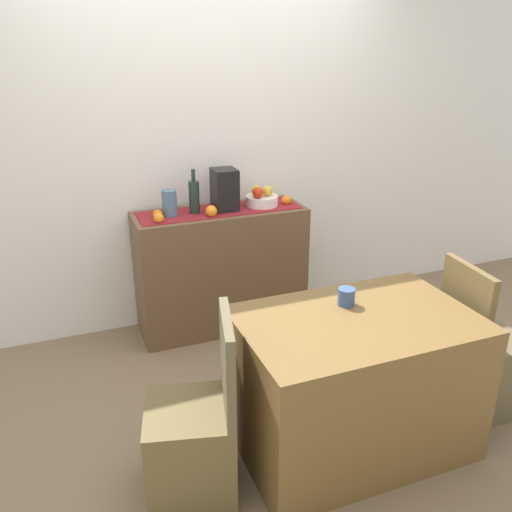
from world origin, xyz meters
TOP-DOWN VIEW (x-y plane):
  - ground_plane at (0.00, 0.00)m, footprint 6.40×6.40m
  - room_wall_rear at (0.00, 1.18)m, footprint 6.40×0.06m
  - sideboard_console at (0.00, 0.92)m, footprint 1.20×0.42m
  - table_runner at (0.00, 0.92)m, footprint 1.13×0.32m
  - fruit_bowl at (0.31, 0.92)m, footprint 0.23×0.23m
  - apple_right at (0.35, 0.90)m, footprint 0.07×0.07m
  - apple_upper at (0.27, 0.88)m, footprint 0.08×0.08m
  - apple_front at (0.29, 0.95)m, footprint 0.07×0.07m
  - wine_bottle at (-0.18, 0.92)m, footprint 0.07×0.07m
  - coffee_maker at (0.04, 0.92)m, footprint 0.16×0.18m
  - ceramic_vase at (-0.35, 0.92)m, footprint 0.10×0.10m
  - orange_loose_end at (-0.09, 0.81)m, footprint 0.08×0.08m
  - orange_loose_far at (-0.45, 0.81)m, footprint 0.07×0.07m
  - orange_loose_mid at (-0.44, 0.89)m, footprint 0.06×0.06m
  - orange_loose_near_bowl at (0.49, 0.89)m, footprint 0.07×0.07m
  - dining_table at (0.23, -0.54)m, footprint 1.16×0.75m
  - coffee_cup at (0.25, -0.39)m, footprint 0.09×0.09m
  - chair_near_window at (-0.61, -0.54)m, footprint 0.49×0.49m
  - chair_by_corner at (1.07, -0.54)m, footprint 0.43×0.43m

SIDE VIEW (x-z plane):
  - ground_plane at x=0.00m, z-range -0.02..0.00m
  - chair_near_window at x=-0.61m, z-range -0.18..0.72m
  - chair_by_corner at x=1.07m, z-range -0.18..0.72m
  - dining_table at x=0.23m, z-range 0.00..0.74m
  - sideboard_console at x=0.00m, z-range 0.00..0.89m
  - coffee_cup at x=0.25m, z-range 0.74..0.83m
  - table_runner at x=0.00m, z-range 0.89..0.90m
  - orange_loose_mid at x=-0.44m, z-range 0.89..0.96m
  - orange_loose_far at x=-0.45m, z-range 0.89..0.96m
  - orange_loose_near_bowl at x=0.49m, z-range 0.89..0.96m
  - orange_loose_end at x=-0.09m, z-range 0.89..0.97m
  - fruit_bowl at x=0.31m, z-range 0.90..0.97m
  - ceramic_vase at x=-0.35m, z-range 0.89..1.07m
  - apple_front at x=0.29m, z-range 0.97..1.04m
  - apple_right at x=0.35m, z-range 0.97..1.04m
  - apple_upper at x=0.27m, z-range 0.97..1.04m
  - wine_bottle at x=-0.18m, z-range 0.86..1.17m
  - coffee_maker at x=0.04m, z-range 0.89..1.18m
  - room_wall_rear at x=0.00m, z-range 0.00..2.70m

